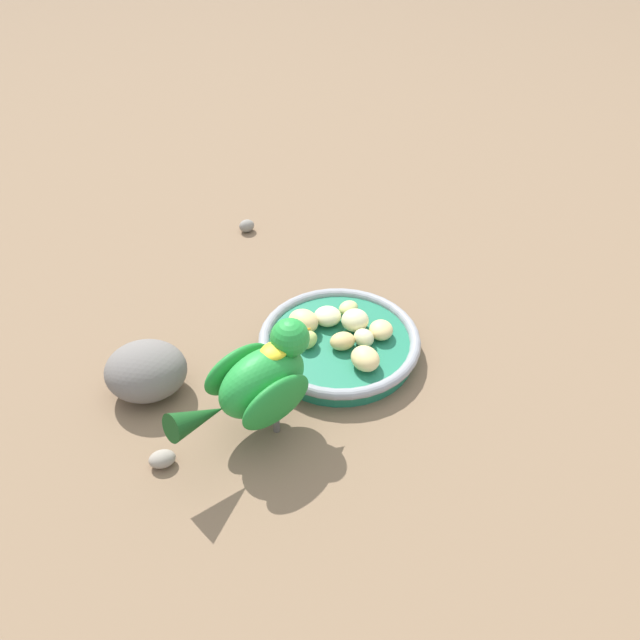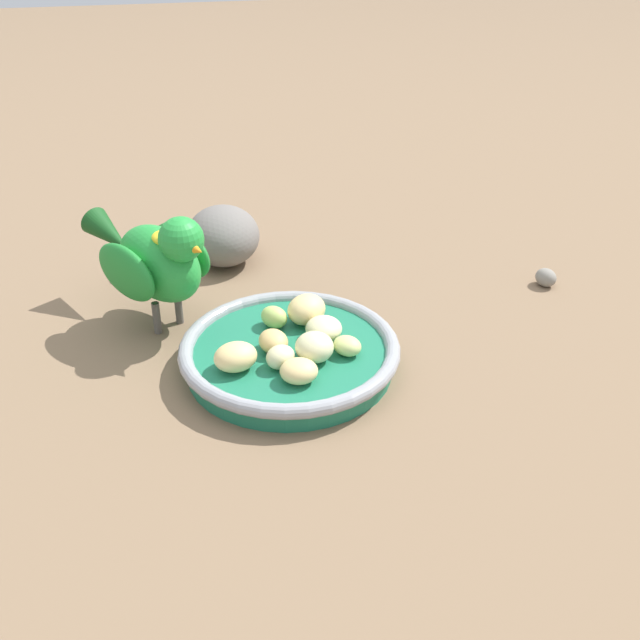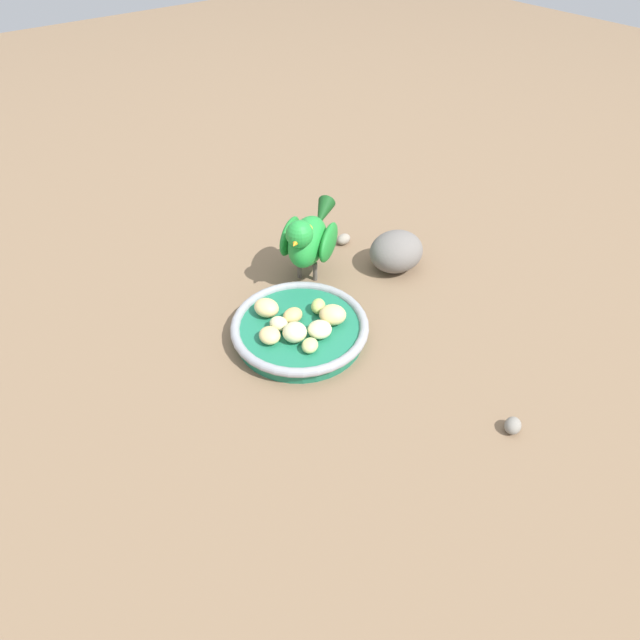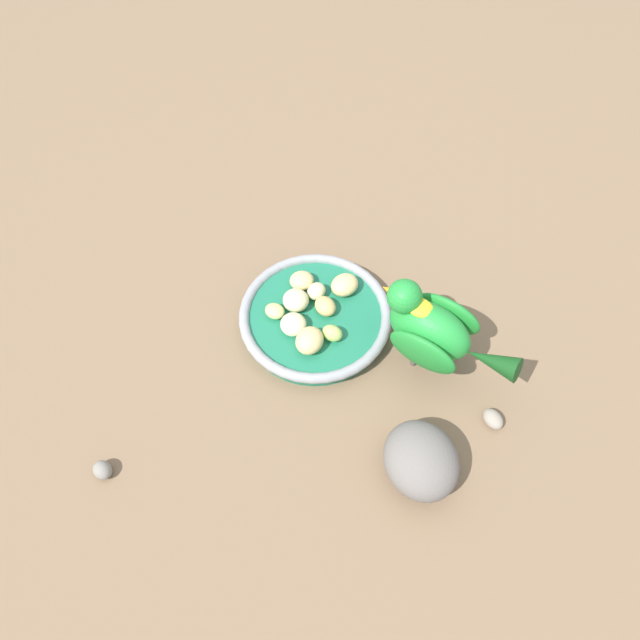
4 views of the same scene
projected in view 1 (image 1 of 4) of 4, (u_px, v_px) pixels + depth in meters
name	position (u px, v px, depth m)	size (l,w,h in m)	color
ground_plane	(315.00, 354.00, 0.81)	(4.00, 4.00, 0.00)	#7A6047
feeding_bowl	(339.00, 342.00, 0.81)	(0.20, 0.20, 0.03)	#1E7251
apple_piece_0	(355.00, 320.00, 0.81)	(0.03, 0.03, 0.03)	beige
apple_piece_1	(364.00, 338.00, 0.79)	(0.03, 0.02, 0.02)	beige
apple_piece_2	(381.00, 329.00, 0.80)	(0.03, 0.03, 0.02)	#E5C67F
apple_piece_3	(342.00, 341.00, 0.78)	(0.03, 0.03, 0.02)	tan
apple_piece_4	(328.00, 316.00, 0.82)	(0.03, 0.03, 0.02)	beige
apple_piece_5	(365.00, 359.00, 0.76)	(0.04, 0.03, 0.02)	#E5C67F
apple_piece_6	(308.00, 340.00, 0.78)	(0.03, 0.02, 0.02)	#B2CC66
apple_piece_7	(303.00, 321.00, 0.81)	(0.04, 0.03, 0.03)	#E5C67F
apple_piece_8	(348.00, 308.00, 0.83)	(0.03, 0.02, 0.02)	#C6D17A
parrot	(260.00, 380.00, 0.67)	(0.16, 0.13, 0.13)	#59544C
rock_large	(146.00, 371.00, 0.74)	(0.09, 0.08, 0.06)	slate
pebble_0	(162.00, 459.00, 0.68)	(0.03, 0.02, 0.02)	gray
pebble_1	(247.00, 226.00, 1.02)	(0.02, 0.02, 0.02)	gray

